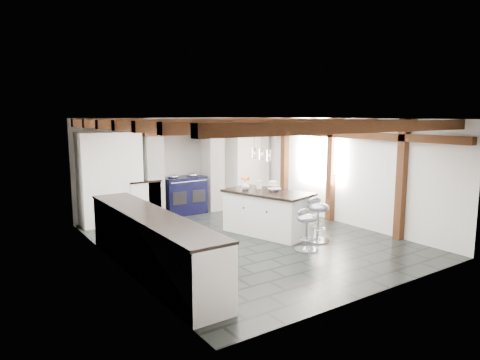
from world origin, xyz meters
TOP-DOWN VIEW (x-y plane):
  - ground at (0.00, 0.00)m, footprint 6.00×6.00m
  - room_shell at (-0.61, 1.42)m, footprint 6.00×6.03m
  - range_cooker at (0.00, 2.68)m, footprint 1.00×0.63m
  - kitchen_island at (0.60, 0.15)m, footprint 1.36×1.93m
  - bar_stool_near at (1.04, -0.82)m, footprint 0.48×0.48m
  - bar_stool_far at (0.48, -1.11)m, footprint 0.40×0.40m

SIDE VIEW (x-z plane):
  - ground at x=0.00m, z-range 0.00..0.00m
  - kitchen_island at x=0.60m, z-range -0.13..1.02m
  - bar_stool_far at x=0.48m, z-range 0.09..0.83m
  - range_cooker at x=0.00m, z-range -0.03..0.96m
  - bar_stool_near at x=1.04m, z-range 0.10..0.94m
  - room_shell at x=-0.61m, z-range -1.93..4.07m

